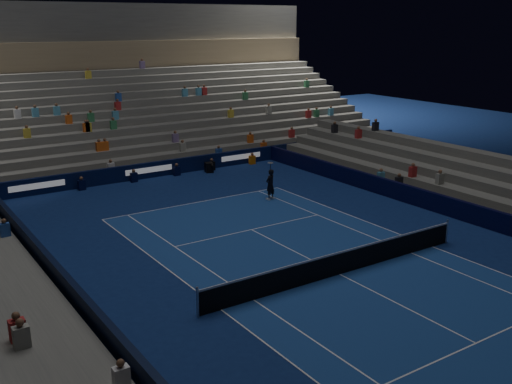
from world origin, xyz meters
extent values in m
plane|color=navy|center=(0.00, 0.00, 0.00)|extent=(90.00, 90.00, 0.00)
cube|color=navy|center=(0.00, 0.00, 0.01)|extent=(10.97, 23.77, 0.01)
cube|color=black|center=(0.00, 18.50, 0.50)|extent=(44.00, 0.25, 1.00)
cube|color=black|center=(9.70, 0.00, 0.50)|extent=(0.25, 37.00, 1.00)
cube|color=black|center=(-9.70, 0.00, 0.50)|extent=(0.25, 37.00, 1.00)
cube|color=#60605C|center=(0.00, 19.50, 0.25)|extent=(44.00, 1.00, 0.50)
cube|color=#60605C|center=(0.00, 20.50, 0.50)|extent=(44.00, 1.00, 1.00)
cube|color=#60605C|center=(0.00, 21.50, 0.75)|extent=(44.00, 1.00, 1.50)
cube|color=#60605C|center=(0.00, 22.50, 1.00)|extent=(44.00, 1.00, 2.00)
cube|color=#60605C|center=(0.00, 23.50, 1.25)|extent=(44.00, 1.00, 2.50)
cube|color=#60605C|center=(0.00, 24.50, 1.50)|extent=(44.00, 1.00, 3.00)
cube|color=#60605C|center=(0.00, 25.50, 1.75)|extent=(44.00, 1.00, 3.50)
cube|color=#60605C|center=(0.00, 26.50, 2.00)|extent=(44.00, 1.00, 4.00)
cube|color=#60605C|center=(0.00, 27.50, 2.25)|extent=(44.00, 1.00, 4.50)
cube|color=#60605C|center=(0.00, 28.50, 2.50)|extent=(44.00, 1.00, 5.00)
cube|color=#60605C|center=(0.00, 29.50, 2.75)|extent=(44.00, 1.00, 5.50)
cube|color=#60605C|center=(0.00, 30.50, 3.00)|extent=(44.00, 1.00, 6.00)
cube|color=#857152|center=(0.00, 31.60, 7.10)|extent=(44.00, 0.60, 2.20)
cube|color=#4A4947|center=(0.00, 33.00, 9.70)|extent=(44.00, 2.40, 3.00)
cube|color=#5E5F5A|center=(10.50, 0.00, 0.25)|extent=(1.00, 37.00, 0.50)
cube|color=slate|center=(-10.50, 0.00, 0.25)|extent=(1.00, 37.00, 0.50)
cube|color=slate|center=(-11.50, 0.00, 0.50)|extent=(1.00, 37.00, 1.00)
cube|color=slate|center=(-12.50, 0.00, 0.75)|extent=(1.00, 37.00, 1.50)
cylinder|color=#B2B2B7|center=(-6.40, 0.00, 0.55)|extent=(0.10, 0.10, 1.10)
cylinder|color=#B2B2B7|center=(6.40, 0.00, 0.55)|extent=(0.10, 0.10, 1.10)
cube|color=black|center=(0.00, 0.00, 0.45)|extent=(12.80, 0.03, 0.90)
cube|color=white|center=(0.00, 0.00, 0.94)|extent=(12.80, 0.04, 0.08)
imported|color=black|center=(3.73, 10.13, 0.87)|extent=(0.73, 0.58, 1.75)
cube|color=black|center=(3.99, 17.64, 0.33)|extent=(0.61, 0.70, 0.65)
cylinder|color=black|center=(3.99, 17.17, 0.52)|extent=(0.24, 0.38, 0.16)
camera|label=1|loc=(-15.01, -16.45, 9.69)|focal=41.98mm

